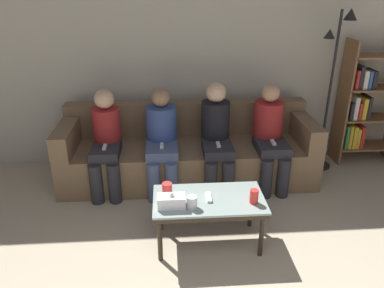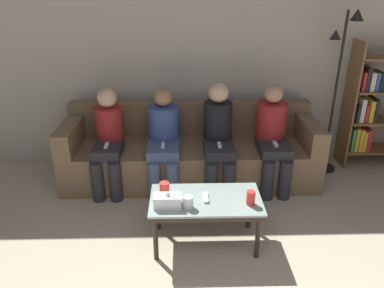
% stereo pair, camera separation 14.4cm
% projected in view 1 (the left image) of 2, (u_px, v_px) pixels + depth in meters
% --- Properties ---
extents(wall_back, '(12.00, 0.06, 2.60)m').
position_uv_depth(wall_back, '(185.00, 55.00, 4.31)').
color(wall_back, '#B7B2A3').
rests_on(wall_back, ground_plane).
extents(couch, '(2.77, 0.87, 0.81)m').
position_uv_depth(couch, '(188.00, 152.00, 4.25)').
color(couch, brown).
rests_on(couch, ground_plane).
extents(coffee_table, '(0.92, 0.51, 0.44)m').
position_uv_depth(coffee_table, '(209.00, 203.00, 3.11)').
color(coffee_table, '#8C9E99').
rests_on(coffee_table, ground_plane).
extents(cup_near_left, '(0.07, 0.07, 0.12)m').
position_uv_depth(cup_near_left, '(254.00, 196.00, 3.00)').
color(cup_near_left, red).
rests_on(cup_near_left, coffee_table).
extents(cup_near_right, '(0.08, 0.08, 0.10)m').
position_uv_depth(cup_near_right, '(167.00, 189.00, 3.13)').
color(cup_near_right, red).
rests_on(cup_near_right, coffee_table).
extents(cup_far_center, '(0.08, 0.08, 0.10)m').
position_uv_depth(cup_far_center, '(192.00, 202.00, 2.94)').
color(cup_far_center, silver).
rests_on(cup_far_center, coffee_table).
extents(tissue_box, '(0.22, 0.12, 0.13)m').
position_uv_depth(tissue_box, '(171.00, 201.00, 2.95)').
color(tissue_box, white).
rests_on(tissue_box, coffee_table).
extents(game_remote, '(0.04, 0.15, 0.02)m').
position_uv_depth(game_remote, '(209.00, 197.00, 3.08)').
color(game_remote, white).
rests_on(game_remote, coffee_table).
extents(bookshelf, '(0.73, 0.32, 1.49)m').
position_uv_depth(bookshelf, '(364.00, 106.00, 4.48)').
color(bookshelf, brown).
rests_on(bookshelf, ground_plane).
extents(standing_lamp, '(0.31, 0.26, 1.83)m').
position_uv_depth(standing_lamp, '(333.00, 75.00, 4.15)').
color(standing_lamp, black).
rests_on(standing_lamp, ground_plane).
extents(seated_person_left_end, '(0.31, 0.61, 1.08)m').
position_uv_depth(seated_person_left_end, '(106.00, 140.00, 3.88)').
color(seated_person_left_end, '#28282D').
rests_on(seated_person_left_end, ground_plane).
extents(seated_person_mid_left, '(0.33, 0.65, 1.07)m').
position_uv_depth(seated_person_mid_left, '(162.00, 137.00, 3.93)').
color(seated_person_mid_left, '#47567A').
rests_on(seated_person_mid_left, ground_plane).
extents(seated_person_mid_right, '(0.31, 0.65, 1.13)m').
position_uv_depth(seated_person_mid_right, '(216.00, 134.00, 3.95)').
color(seated_person_mid_right, '#28282D').
rests_on(seated_person_mid_right, ground_plane).
extents(seated_person_right_end, '(0.32, 0.64, 1.10)m').
position_uv_depth(seated_person_right_end, '(270.00, 133.00, 4.00)').
color(seated_person_right_end, '#28282D').
rests_on(seated_person_right_end, ground_plane).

